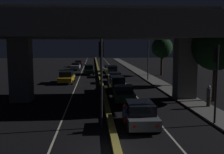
# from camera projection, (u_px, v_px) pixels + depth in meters

# --- Properties ---
(lane_line_left_inner) EXTENTS (0.12, 126.00, 0.00)m
(lane_line_left_inner) POSITION_uv_depth(u_px,v_px,m) (81.00, 75.00, 46.77)
(lane_line_left_inner) COLOR beige
(lane_line_left_inner) RESTS_ON ground_plane
(lane_line_right_inner) EXTENTS (0.12, 126.00, 0.00)m
(lane_line_right_inner) POSITION_uv_depth(u_px,v_px,m) (118.00, 75.00, 47.26)
(lane_line_right_inner) COLOR beige
(lane_line_right_inner) RESTS_ON ground_plane
(median_divider) EXTENTS (0.41, 126.00, 0.32)m
(median_divider) POSITION_uv_depth(u_px,v_px,m) (99.00, 74.00, 46.99)
(median_divider) COLOR olive
(median_divider) RESTS_ON ground_plane
(sidewalk_right) EXTENTS (2.30, 126.00, 0.13)m
(sidewalk_right) POSITION_uv_depth(u_px,v_px,m) (151.00, 79.00, 40.65)
(sidewalk_right) COLOR #5B5956
(sidewalk_right) RESTS_ON ground_plane
(elevated_overpass) EXTENTS (22.30, 9.82, 8.93)m
(elevated_overpass) POSITION_uv_depth(u_px,v_px,m) (105.00, 30.00, 24.51)
(elevated_overpass) COLOR #5B5956
(elevated_overpass) RESTS_ON ground_plane
(traffic_light_left_of_median) EXTENTS (0.30, 0.49, 5.67)m
(traffic_light_left_of_median) POSITION_uv_depth(u_px,v_px,m) (101.00, 68.00, 16.45)
(traffic_light_left_of_median) COLOR black
(traffic_light_left_of_median) RESTS_ON ground_plane
(traffic_light_right_of_median) EXTENTS (0.30, 0.49, 5.30)m
(traffic_light_right_of_median) POSITION_uv_depth(u_px,v_px,m) (216.00, 71.00, 17.02)
(traffic_light_right_of_median) COLOR black
(traffic_light_right_of_median) RESTS_ON ground_plane
(street_lamp) EXTENTS (1.94, 0.32, 8.72)m
(street_lamp) POSITION_uv_depth(u_px,v_px,m) (147.00, 47.00, 38.57)
(street_lamp) COLOR #2D2D30
(street_lamp) RESTS_ON ground_plane
(car_grey_lead) EXTENTS (2.14, 4.27, 1.58)m
(car_grey_lead) POSITION_uv_depth(u_px,v_px,m) (140.00, 114.00, 16.98)
(car_grey_lead) COLOR #515459
(car_grey_lead) RESTS_ON ground_plane
(car_dark_green_second) EXTENTS (2.15, 4.38, 1.56)m
(car_dark_green_second) POSITION_uv_depth(u_px,v_px,m) (124.00, 94.00, 24.45)
(car_dark_green_second) COLOR black
(car_dark_green_second) RESTS_ON ground_plane
(car_dark_blue_third) EXTENTS (2.01, 4.75, 1.70)m
(car_dark_blue_third) POSITION_uv_depth(u_px,v_px,m) (117.00, 83.00, 30.26)
(car_dark_blue_third) COLOR #141938
(car_dark_blue_third) RESTS_ON ground_plane
(car_white_fourth) EXTENTS (2.00, 4.79, 1.49)m
(car_white_fourth) POSITION_uv_depth(u_px,v_px,m) (115.00, 77.00, 36.97)
(car_white_fourth) COLOR silver
(car_white_fourth) RESTS_ON ground_plane
(car_dark_green_fifth) EXTENTS (2.05, 4.32, 1.89)m
(car_dark_green_fifth) POSITION_uv_depth(u_px,v_px,m) (112.00, 71.00, 43.81)
(car_dark_green_fifth) COLOR black
(car_dark_green_fifth) RESTS_ON ground_plane
(car_white_sixth) EXTENTS (2.05, 4.34, 1.48)m
(car_white_sixth) POSITION_uv_depth(u_px,v_px,m) (108.00, 69.00, 50.02)
(car_white_sixth) COLOR silver
(car_white_sixth) RESTS_ON ground_plane
(car_taxi_yellow_lead_oncoming) EXTENTS (2.17, 4.75, 1.67)m
(car_taxi_yellow_lead_oncoming) POSITION_uv_depth(u_px,v_px,m) (67.00, 77.00, 36.66)
(car_taxi_yellow_lead_oncoming) COLOR gold
(car_taxi_yellow_lead_oncoming) RESTS_ON ground_plane
(car_dark_green_second_oncoming) EXTENTS (1.98, 4.72, 1.78)m
(car_dark_green_second_oncoming) POSITION_uv_depth(u_px,v_px,m) (89.00, 69.00, 47.43)
(car_dark_green_second_oncoming) COLOR black
(car_dark_green_second_oncoming) RESTS_ON ground_plane
(car_silver_third_oncoming) EXTENTS (2.05, 4.29, 1.54)m
(car_silver_third_oncoming) POSITION_uv_depth(u_px,v_px,m) (76.00, 66.00, 56.03)
(car_silver_third_oncoming) COLOR gray
(car_silver_third_oncoming) RESTS_ON ground_plane
(car_dark_red_fourth_oncoming) EXTENTS (1.97, 4.36, 1.57)m
(car_dark_red_fourth_oncoming) POSITION_uv_depth(u_px,v_px,m) (78.00, 64.00, 64.25)
(car_dark_red_fourth_oncoming) COLOR #591414
(car_dark_red_fourth_oncoming) RESTS_ON ground_plane
(motorcycle_red_filtering_near) EXTENTS (0.33, 1.70, 1.49)m
(motorcycle_red_filtering_near) POSITION_uv_depth(u_px,v_px,m) (125.00, 117.00, 16.91)
(motorcycle_red_filtering_near) COLOR black
(motorcycle_red_filtering_near) RESTS_ON ground_plane
(pedestrian_on_sidewalk) EXTENTS (0.37, 0.37, 1.78)m
(pedestrian_on_sidewalk) POSITION_uv_depth(u_px,v_px,m) (209.00, 96.00, 22.00)
(pedestrian_on_sidewalk) COLOR #2D261E
(pedestrian_on_sidewalk) RESTS_ON sidewalk_right
(roadside_tree_kerbside_near) EXTENTS (4.36, 4.36, 7.28)m
(roadside_tree_kerbside_near) POSITION_uv_depth(u_px,v_px,m) (216.00, 47.00, 24.11)
(roadside_tree_kerbside_near) COLOR #2D2116
(roadside_tree_kerbside_near) RESTS_ON ground_plane
(roadside_tree_kerbside_mid) EXTENTS (3.18, 3.18, 5.31)m
(roadside_tree_kerbside_mid) POSITION_uv_depth(u_px,v_px,m) (186.00, 58.00, 33.77)
(roadside_tree_kerbside_mid) COLOR #38281C
(roadside_tree_kerbside_mid) RESTS_ON ground_plane
(roadside_tree_kerbside_far) EXTENTS (3.65, 3.65, 6.70)m
(roadside_tree_kerbside_far) POSITION_uv_depth(u_px,v_px,m) (162.00, 48.00, 45.65)
(roadside_tree_kerbside_far) COLOR #2D2116
(roadside_tree_kerbside_far) RESTS_ON ground_plane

